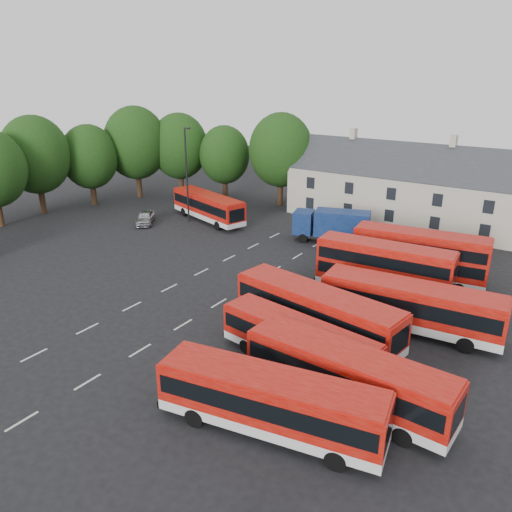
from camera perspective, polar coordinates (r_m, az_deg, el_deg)
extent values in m
plane|color=black|center=(39.23, -11.87, -4.59)|extent=(140.00, 140.00, 0.00)
cube|color=beige|center=(33.93, -24.03, -10.31)|extent=(0.15, 1.80, 0.01)
cube|color=beige|center=(35.81, -18.70, -7.86)|extent=(0.15, 1.80, 0.01)
cube|color=beige|center=(38.02, -14.00, -5.62)|extent=(0.15, 1.80, 0.01)
cube|color=beige|center=(40.50, -9.88, -3.60)|extent=(0.15, 1.80, 0.01)
cube|color=beige|center=(43.22, -6.26, -1.82)|extent=(0.15, 1.80, 0.01)
cube|color=beige|center=(46.12, -3.10, -0.24)|extent=(0.15, 1.80, 0.01)
cube|color=beige|center=(49.17, -0.32, 1.14)|extent=(0.15, 1.80, 0.01)
cube|color=beige|center=(52.35, 2.14, 2.36)|extent=(0.15, 1.80, 0.01)
cube|color=beige|center=(28.59, -25.20, -16.73)|extent=(0.15, 1.80, 0.01)
cube|color=beige|center=(30.28, -18.69, -13.47)|extent=(0.15, 1.80, 0.01)
cube|color=beige|center=(32.37, -13.10, -10.46)|extent=(0.15, 1.80, 0.01)
cube|color=beige|center=(34.80, -8.33, -7.77)|extent=(0.15, 1.80, 0.01)
cube|color=beige|center=(37.50, -4.26, -5.40)|extent=(0.15, 1.80, 0.01)
cube|color=beige|center=(40.41, -0.79, -3.33)|extent=(0.15, 1.80, 0.01)
cube|color=beige|center=(43.50, 2.20, -1.55)|extent=(0.15, 1.80, 0.01)
cube|color=beige|center=(46.73, 4.77, 0.00)|extent=(0.15, 1.80, 0.01)
cube|color=beige|center=(50.06, 7.01, 1.35)|extent=(0.15, 1.80, 0.01)
cylinder|color=black|center=(65.57, -23.30, 6.36)|extent=(0.70, 0.70, 4.20)
ellipsoid|color=#14370F|center=(64.68, -23.92, 10.53)|extent=(7.92, 7.92, 9.11)
cylinder|color=black|center=(67.41, -18.10, 7.15)|extent=(0.70, 0.70, 3.67)
ellipsoid|color=#14370F|center=(66.61, -18.51, 10.70)|extent=(6.93, 6.93, 7.97)
cylinder|color=black|center=(69.65, -13.25, 8.32)|extent=(0.70, 0.70, 4.38)
ellipsoid|color=#14370F|center=(68.79, -13.60, 12.45)|extent=(8.25, 8.25, 9.49)
cylinder|color=black|center=(69.71, -8.54, 8.51)|extent=(0.70, 0.70, 4.02)
ellipsoid|color=#14370F|center=(68.89, -8.75, 12.30)|extent=(7.59, 7.59, 8.73)
cylinder|color=black|center=(67.51, -3.55, 8.07)|extent=(0.70, 0.70, 3.50)
ellipsoid|color=#14370F|center=(66.74, -3.63, 11.47)|extent=(6.60, 6.60, 7.59)
cylinder|color=black|center=(63.85, 2.78, 7.67)|extent=(0.70, 0.70, 4.20)
ellipsoid|color=#14370F|center=(62.94, 2.86, 12.00)|extent=(7.92, 7.92, 9.11)
cube|color=beige|center=(57.35, 20.78, 5.51)|extent=(35.00, 7.00, 5.50)
cube|color=#2D3035|center=(56.75, 21.14, 8.18)|extent=(35.70, 7.13, 7.13)
cube|color=beige|center=(59.45, 11.08, 13.57)|extent=(0.60, 0.90, 1.20)
cube|color=beige|center=(56.12, 21.66, 12.12)|extent=(0.60, 0.90, 1.20)
cube|color=silver|center=(25.08, 1.64, -18.02)|extent=(11.28, 4.37, 0.55)
cube|color=#B0140A|center=(24.32, 1.68, -15.72)|extent=(11.28, 4.37, 1.95)
cube|color=black|center=(24.29, 1.68, -15.63)|extent=(10.86, 4.35, 0.95)
cube|color=#B0140A|center=(23.72, 1.70, -13.73)|extent=(11.05, 4.23, 0.12)
cylinder|color=black|center=(25.72, -7.03, -17.84)|extent=(1.03, 0.45, 1.00)
cylinder|color=black|center=(25.33, 10.49, -18.78)|extent=(1.03, 0.45, 1.00)
cube|color=silver|center=(27.12, 10.25, -15.02)|extent=(11.16, 3.15, 0.55)
cube|color=#B0140A|center=(26.41, 10.42, -12.81)|extent=(11.16, 3.15, 1.96)
cube|color=black|center=(26.38, 10.43, -12.72)|extent=(10.72, 3.18, 0.95)
cube|color=#B0140A|center=(25.86, 10.57, -10.91)|extent=(10.94, 3.04, 0.12)
cylinder|color=black|center=(27.90, 2.46, -14.23)|extent=(1.02, 0.34, 1.00)
cylinder|color=black|center=(27.16, 18.27, -16.52)|extent=(1.02, 0.34, 1.00)
cube|color=silver|center=(29.91, 4.82, -11.17)|extent=(10.21, 3.61, 0.50)
cube|color=#B0140A|center=(29.33, 4.88, -9.29)|extent=(10.21, 3.61, 1.77)
cube|color=black|center=(29.31, 4.89, -9.21)|extent=(9.82, 3.61, 0.86)
cube|color=#B0140A|center=(28.88, 4.94, -7.69)|extent=(10.00, 3.49, 0.11)
cylinder|color=black|center=(31.10, -1.14, -10.28)|extent=(0.93, 0.38, 0.91)
cylinder|color=black|center=(29.34, 11.16, -12.82)|extent=(0.93, 0.38, 0.91)
cube|color=silver|center=(32.84, 6.88, -7.91)|extent=(11.90, 4.46, 0.58)
cube|color=#B0140A|center=(32.23, 6.98, -5.85)|extent=(11.90, 4.46, 2.06)
cube|color=black|center=(32.21, 6.98, -5.76)|extent=(11.45, 4.45, 1.00)
cube|color=#B0140A|center=(31.77, 7.06, -4.10)|extent=(11.65, 4.32, 0.13)
cylinder|color=black|center=(34.21, 0.60, -7.06)|extent=(1.09, 0.46, 1.06)
cylinder|color=black|center=(32.19, 13.55, -9.62)|extent=(1.09, 0.46, 1.06)
cube|color=silver|center=(34.94, 17.07, -6.89)|extent=(11.83, 3.63, 0.58)
cube|color=#B0140A|center=(34.36, 17.30, -4.93)|extent=(11.83, 3.63, 2.07)
cube|color=black|center=(34.34, 17.31, -4.85)|extent=(11.37, 3.65, 1.01)
cube|color=#B0140A|center=(33.93, 17.49, -3.28)|extent=(11.59, 3.50, 0.13)
cylinder|color=black|center=(34.80, 10.57, -6.93)|extent=(1.08, 0.39, 1.06)
cylinder|color=black|center=(35.76, 23.30, -7.60)|extent=(1.08, 0.39, 1.06)
cube|color=silver|center=(39.60, 14.21, -3.41)|extent=(10.28, 3.02, 0.51)
cube|color=#B0140A|center=(38.92, 14.44, -0.99)|extent=(10.28, 3.02, 3.09)
cube|color=black|center=(39.14, 14.36, -1.81)|extent=(9.88, 3.05, 0.88)
cube|color=#B0140A|center=(38.38, 14.64, 1.22)|extent=(10.07, 2.92, 0.11)
cylinder|color=black|center=(39.65, 9.26, -3.39)|extent=(0.94, 0.32, 0.92)
cylinder|color=black|center=(40.05, 19.05, -4.06)|extent=(0.94, 0.32, 0.92)
cube|color=black|center=(38.71, 14.51, -0.17)|extent=(9.88, 3.05, 0.88)
cube|color=silver|center=(42.82, 17.93, -1.91)|extent=(10.65, 3.61, 0.52)
cube|color=#B0140A|center=(42.18, 18.20, 0.41)|extent=(10.65, 3.61, 3.18)
cube|color=black|center=(42.39, 18.11, -0.37)|extent=(10.24, 3.61, 0.90)
cube|color=#B0140A|center=(41.67, 18.45, 2.53)|extent=(10.43, 3.49, 0.11)
cylinder|color=black|center=(42.48, 13.22, -1.99)|extent=(0.97, 0.38, 0.95)
cylinder|color=black|center=(43.64, 22.44, -2.45)|extent=(0.97, 0.38, 0.95)
cube|color=black|center=(41.98, 18.30, 1.20)|extent=(10.24, 3.61, 0.90)
cube|color=silver|center=(57.43, -5.46, 4.75)|extent=(11.23, 5.69, 0.55)
cube|color=#B0140A|center=(57.10, -5.51, 5.95)|extent=(11.23, 5.69, 1.95)
cube|color=black|center=(57.09, -5.51, 6.00)|extent=(10.83, 5.61, 0.95)
cube|color=#B0140A|center=(56.85, -5.54, 6.95)|extent=(10.99, 5.53, 0.12)
cylinder|color=black|center=(59.82, -8.23, 5.00)|extent=(1.04, 0.57, 1.00)
cylinder|color=black|center=(55.35, -2.46, 3.92)|extent=(1.04, 0.57, 1.00)
cube|color=black|center=(50.77, 8.51, 2.26)|extent=(7.71, 4.12, 0.28)
cube|color=navy|center=(50.81, 5.46, 3.91)|extent=(2.48, 2.78, 2.24)
cube|color=black|center=(50.88, 4.49, 4.36)|extent=(0.68, 1.92, 1.12)
cube|color=navy|center=(50.23, 9.81, 3.66)|extent=(5.77, 3.81, 2.52)
cylinder|color=black|center=(50.22, 5.38, 2.03)|extent=(0.97, 0.53, 0.93)
cylinder|color=black|center=(51.54, 11.80, 2.17)|extent=(0.97, 0.53, 0.93)
imported|color=#A8AAAF|center=(57.51, -12.54, 4.32)|extent=(3.95, 4.48, 1.46)
cylinder|color=black|center=(56.46, -7.91, 9.01)|extent=(0.19, 0.19, 10.42)
cube|color=black|center=(55.50, -7.89, 14.26)|extent=(0.66, 0.37, 0.19)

